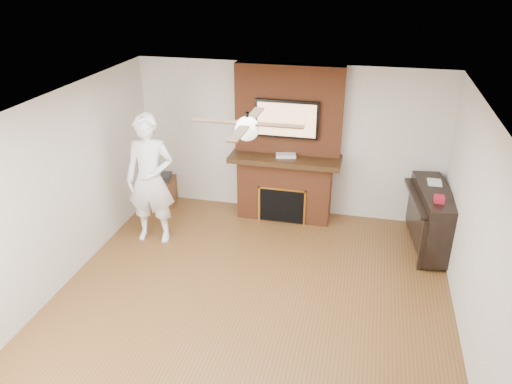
% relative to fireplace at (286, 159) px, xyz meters
% --- Properties ---
extents(room_shell, '(5.36, 5.86, 2.86)m').
position_rel_fireplace_xyz_m(room_shell, '(0.00, -2.55, 0.25)').
color(room_shell, brown).
rests_on(room_shell, ground).
extents(fireplace, '(1.78, 0.64, 2.50)m').
position_rel_fireplace_xyz_m(fireplace, '(0.00, 0.00, 0.00)').
color(fireplace, brown).
rests_on(fireplace, ground).
extents(tv, '(1.00, 0.08, 0.60)m').
position_rel_fireplace_xyz_m(tv, '(0.00, -0.05, 0.68)').
color(tv, black).
rests_on(tv, fireplace).
extents(ceiling_fan, '(1.21, 1.21, 0.31)m').
position_rel_fireplace_xyz_m(ceiling_fan, '(-0.00, -2.55, 1.34)').
color(ceiling_fan, black).
rests_on(ceiling_fan, room_shell).
extents(person, '(0.78, 0.56, 1.99)m').
position_rel_fireplace_xyz_m(person, '(-1.81, -1.24, -0.00)').
color(person, white).
rests_on(person, ground).
extents(side_table, '(0.55, 0.55, 0.54)m').
position_rel_fireplace_xyz_m(side_table, '(-2.20, -0.07, -0.74)').
color(side_table, '#583319').
rests_on(side_table, ground).
extents(piano, '(0.70, 1.47, 1.02)m').
position_rel_fireplace_xyz_m(piano, '(2.27, -0.55, -0.50)').
color(piano, black).
rests_on(piano, ground).
extents(cable_box, '(0.34, 0.24, 0.04)m').
position_rel_fireplace_xyz_m(cable_box, '(0.01, -0.10, 0.11)').
color(cable_box, silver).
rests_on(cable_box, fireplace).
extents(candle_orange, '(0.07, 0.07, 0.13)m').
position_rel_fireplace_xyz_m(candle_orange, '(-0.07, -0.17, -0.93)').
color(candle_orange, '#DE4B1A').
rests_on(candle_orange, ground).
extents(candle_green, '(0.07, 0.07, 0.09)m').
position_rel_fireplace_xyz_m(candle_green, '(-0.02, -0.18, -0.95)').
color(candle_green, '#4F8033').
rests_on(candle_green, ground).
extents(candle_cream, '(0.08, 0.08, 0.12)m').
position_rel_fireplace_xyz_m(candle_cream, '(0.01, -0.25, -0.93)').
color(candle_cream, '#C1AB9A').
rests_on(candle_cream, ground).
extents(candle_blue, '(0.06, 0.06, 0.07)m').
position_rel_fireplace_xyz_m(candle_blue, '(0.14, -0.20, -0.96)').
color(candle_blue, teal).
rests_on(candle_blue, ground).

